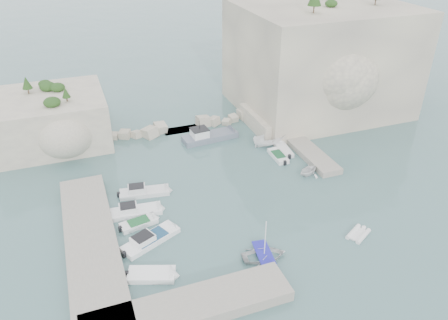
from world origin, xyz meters
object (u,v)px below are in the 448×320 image
object	(u,v)px
work_boat	(210,139)
tender_east_c	(283,151)
motorboat_c	(139,225)
tender_east_d	(269,145)
motorboat_d	(151,241)
tender_east_a	(308,174)
inflatable_dinghy	(358,235)
motorboat_e	(152,277)
rowboat	(264,258)
motorboat_b	(137,213)
motorboat_a	(145,194)
tender_east_b	(278,158)

from	to	relation	value
work_boat	tender_east_c	bearing A→B (deg)	-44.22
motorboat_c	tender_east_d	bearing A→B (deg)	18.16
motorboat_d	tender_east_a	size ratio (longest dim) A/B	2.16
inflatable_dinghy	motorboat_c	bearing A→B (deg)	126.17
tender_east_c	work_boat	distance (m)	11.17
tender_east_c	tender_east_a	bearing A→B (deg)	-172.50
tender_east_a	work_boat	distance (m)	16.38
motorboat_e	inflatable_dinghy	size ratio (longest dim) A/B	1.62
work_boat	motorboat_c	bearing A→B (deg)	-134.52
motorboat_c	rowboat	size ratio (longest dim) A/B	0.99
motorboat_b	motorboat_d	bearing A→B (deg)	-79.18
motorboat_b	work_boat	distance (m)	19.86
motorboat_c	rowboat	xyz separation A→B (m)	(10.66, -9.39, 0.00)
motorboat_d	work_boat	distance (m)	23.69
motorboat_a	inflatable_dinghy	size ratio (longest dim) A/B	2.16
motorboat_c	tender_east_c	size ratio (longest dim) A/B	0.93
tender_east_a	tender_east_c	distance (m)	6.72
motorboat_c	rowboat	world-z (taller)	rowboat
motorboat_b	motorboat_d	world-z (taller)	same
tender_east_b	tender_east_d	world-z (taller)	tender_east_d
motorboat_e	tender_east_b	world-z (taller)	same
tender_east_c	tender_east_d	xyz separation A→B (m)	(-1.16, 2.28, 0.00)
tender_east_c	tender_east_d	bearing A→B (deg)	32.86
motorboat_e	rowboat	bearing A→B (deg)	13.04
tender_east_a	inflatable_dinghy	bearing A→B (deg)	155.12
motorboat_a	motorboat_d	distance (m)	8.87
work_boat	motorboat_e	bearing A→B (deg)	-124.59
motorboat_b	tender_east_d	size ratio (longest dim) A/B	1.22
tender_east_a	motorboat_d	bearing A→B (deg)	85.59
motorboat_b	rowboat	distance (m)	15.66
rowboat	work_boat	bearing A→B (deg)	0.80
motorboat_c	inflatable_dinghy	size ratio (longest dim) A/B	1.47
tender_east_a	tender_east_d	xyz separation A→B (m)	(-1.34, 8.99, 0.00)
tender_east_b	tender_east_d	distance (m)	3.70
motorboat_b	motorboat_e	bearing A→B (deg)	-87.53
rowboat	motorboat_d	bearing A→B (deg)	65.53
motorboat_d	inflatable_dinghy	xyz separation A→B (m)	(20.76, -6.62, 0.00)
motorboat_d	motorboat_e	world-z (taller)	motorboat_d
motorboat_a	tender_east_c	xyz separation A→B (m)	(20.66, 3.81, 0.00)
motorboat_d	rowboat	distance (m)	11.81
inflatable_dinghy	tender_east_a	bearing A→B (deg)	55.17
motorboat_e	tender_east_c	distance (m)	28.76
inflatable_dinghy	tender_east_c	distance (m)	19.26
motorboat_b	tender_east_a	distance (m)	22.49
inflatable_dinghy	rowboat	bearing A→B (deg)	148.79
motorboat_c	rowboat	bearing A→B (deg)	-52.20
rowboat	tender_east_d	size ratio (longest dim) A/B	0.87
tender_east_a	work_boat	size ratio (longest dim) A/B	0.36
motorboat_e	tender_east_c	xyz separation A→B (m)	(22.76, 17.58, 0.00)
motorboat_d	tender_east_d	bearing A→B (deg)	10.55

